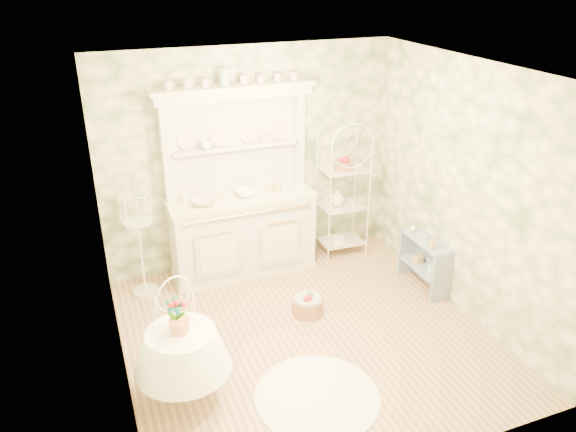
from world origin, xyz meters
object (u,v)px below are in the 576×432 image
object	(u,v)px
cafe_chair	(181,341)
birdcage_stand	(139,235)
bakers_rack	(343,190)
side_shelf	(424,263)
kitchen_dresser	(241,185)
round_table	(184,370)
floor_basket	(307,305)

from	to	relation	value
cafe_chair	birdcage_stand	world-z (taller)	birdcage_stand
bakers_rack	side_shelf	distance (m)	1.39
kitchen_dresser	round_table	bearing A→B (deg)	-119.98
floor_basket	side_shelf	bearing A→B (deg)	0.89
kitchen_dresser	cafe_chair	xyz separation A→B (m)	(-1.11, -1.76, -0.69)
kitchen_dresser	cafe_chair	bearing A→B (deg)	-122.24
kitchen_dresser	side_shelf	bearing A→B (deg)	-31.17
birdcage_stand	bakers_rack	bearing A→B (deg)	2.33
cafe_chair	floor_basket	world-z (taller)	cafe_chair
kitchen_dresser	birdcage_stand	distance (m)	1.29
side_shelf	birdcage_stand	distance (m)	3.30
side_shelf	birdcage_stand	size ratio (longest dim) A/B	0.48
round_table	cafe_chair	size ratio (longest dim) A/B	0.68
kitchen_dresser	round_table	world-z (taller)	kitchen_dresser
kitchen_dresser	bakers_rack	bearing A→B (deg)	1.17
kitchen_dresser	side_shelf	distance (m)	2.34
kitchen_dresser	side_shelf	xyz separation A→B (m)	(1.87, -1.13, -0.83)
round_table	cafe_chair	world-z (taller)	cafe_chair
side_shelf	round_table	xyz separation A→B (m)	(-3.02, -0.85, -0.00)
bakers_rack	side_shelf	size ratio (longest dim) A/B	2.40
bakers_rack	round_table	size ratio (longest dim) A/B	2.80
bakers_rack	cafe_chair	xyz separation A→B (m)	(-2.47, -1.79, -0.41)
bakers_rack	side_shelf	world-z (taller)	bakers_rack
kitchen_dresser	floor_basket	xyz separation A→B (m)	(0.37, -1.16, -1.04)
bakers_rack	floor_basket	distance (m)	1.72
bakers_rack	round_table	world-z (taller)	bakers_rack
cafe_chair	side_shelf	bearing A→B (deg)	-10.14
side_shelf	floor_basket	distance (m)	1.51
side_shelf	round_table	world-z (taller)	same
round_table	birdcage_stand	size ratio (longest dim) A/B	0.41
floor_basket	cafe_chair	bearing A→B (deg)	-157.77
kitchen_dresser	side_shelf	size ratio (longest dim) A/B	3.16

